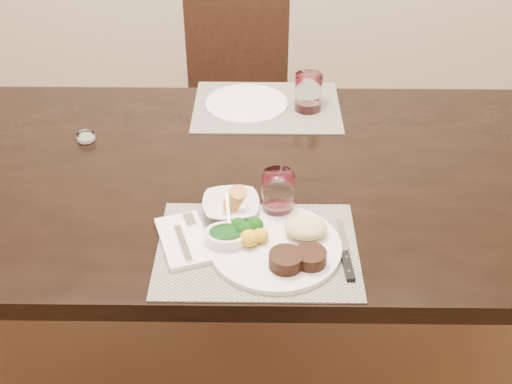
{
  "coord_description": "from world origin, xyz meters",
  "views": [
    {
      "loc": [
        0.11,
        -1.44,
        1.72
      ],
      "look_at": [
        0.09,
        -0.19,
        0.82
      ],
      "focal_mm": 45.0,
      "sensor_mm": 36.0,
      "label": 1
    }
  ],
  "objects_px": {
    "chair_far": "(237,95)",
    "far_plate": "(247,104)",
    "cracker_bowl": "(231,206)",
    "wine_glass_near": "(278,195)",
    "steak_knife": "(346,258)",
    "dinner_plate": "(282,244)"
  },
  "relations": [
    {
      "from": "steak_knife",
      "to": "far_plate",
      "type": "relative_size",
      "value": 0.84
    },
    {
      "from": "far_plate",
      "to": "chair_far",
      "type": "bearing_deg",
      "value": 95.63
    },
    {
      "from": "chair_far",
      "to": "far_plate",
      "type": "distance_m",
      "value": 0.62
    },
    {
      "from": "cracker_bowl",
      "to": "far_plate",
      "type": "relative_size",
      "value": 0.58
    },
    {
      "from": "steak_knife",
      "to": "cracker_bowl",
      "type": "xyz_separation_m",
      "value": [
        -0.27,
        0.17,
        0.01
      ]
    },
    {
      "from": "dinner_plate",
      "to": "cracker_bowl",
      "type": "height_order",
      "value": "cracker_bowl"
    },
    {
      "from": "steak_knife",
      "to": "wine_glass_near",
      "type": "bearing_deg",
      "value": 126.89
    },
    {
      "from": "chair_far",
      "to": "steak_knife",
      "type": "height_order",
      "value": "chair_far"
    },
    {
      "from": "steak_knife",
      "to": "far_plate",
      "type": "height_order",
      "value": "same"
    },
    {
      "from": "far_plate",
      "to": "dinner_plate",
      "type": "bearing_deg",
      "value": -82.06
    },
    {
      "from": "steak_knife",
      "to": "wine_glass_near",
      "type": "distance_m",
      "value": 0.24
    },
    {
      "from": "chair_far",
      "to": "cracker_bowl",
      "type": "relative_size",
      "value": 5.99
    },
    {
      "from": "chair_far",
      "to": "far_plate",
      "type": "bearing_deg",
      "value": -84.37
    },
    {
      "from": "dinner_plate",
      "to": "far_plate",
      "type": "height_order",
      "value": "dinner_plate"
    },
    {
      "from": "cracker_bowl",
      "to": "wine_glass_near",
      "type": "relative_size",
      "value": 1.36
    },
    {
      "from": "dinner_plate",
      "to": "chair_far",
      "type": "bearing_deg",
      "value": 84.74
    },
    {
      "from": "dinner_plate",
      "to": "wine_glass_near",
      "type": "bearing_deg",
      "value": 80.62
    },
    {
      "from": "steak_knife",
      "to": "cracker_bowl",
      "type": "distance_m",
      "value": 0.32
    },
    {
      "from": "chair_far",
      "to": "cracker_bowl",
      "type": "height_order",
      "value": "chair_far"
    },
    {
      "from": "far_plate",
      "to": "steak_knife",
      "type": "bearing_deg",
      "value": -71.67
    },
    {
      "from": "cracker_bowl",
      "to": "steak_knife",
      "type": "bearing_deg",
      "value": -33.1
    },
    {
      "from": "cracker_bowl",
      "to": "chair_far",
      "type": "bearing_deg",
      "value": 91.61
    }
  ]
}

